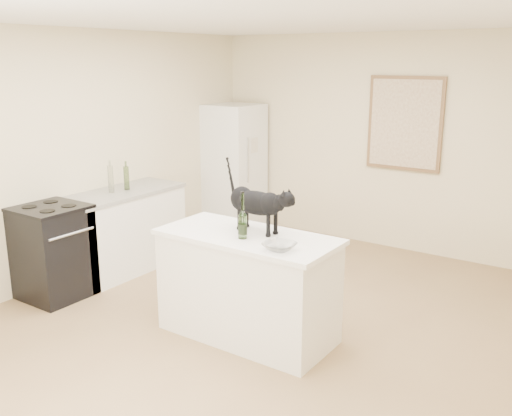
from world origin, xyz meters
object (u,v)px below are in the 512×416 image
object	(u,v)px
fridge	(233,167)
black_cat	(256,206)
stove	(53,253)
wine_bottle	(243,218)
glass_bowl	(279,247)

from	to	relation	value
fridge	black_cat	xyz separation A→B (m)	(2.06, -2.44, 0.27)
stove	wine_bottle	distance (m)	2.19
wine_bottle	glass_bowl	size ratio (longest dim) A/B	1.39
stove	black_cat	world-z (taller)	black_cat
stove	black_cat	distance (m)	2.23
fridge	black_cat	world-z (taller)	fridge
glass_bowl	wine_bottle	bearing A→B (deg)	168.22
black_cat	wine_bottle	distance (m)	0.22
fridge	black_cat	distance (m)	3.21
glass_bowl	black_cat	bearing A→B (deg)	144.39
fridge	glass_bowl	distance (m)	3.69
black_cat	wine_bottle	xyz separation A→B (m)	(0.02, -0.21, -0.05)
stove	black_cat	xyz separation A→B (m)	(2.06, 0.51, 0.67)
fridge	black_cat	size ratio (longest dim) A/B	2.71
stove	black_cat	bearing A→B (deg)	13.85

